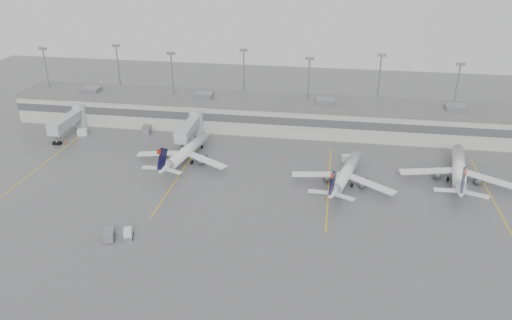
# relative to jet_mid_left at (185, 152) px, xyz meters

# --- Properties ---
(ground) EXTENTS (260.00, 260.00, 0.00)m
(ground) POSITION_rel_jet_mid_left_xyz_m (17.99, -30.60, -2.72)
(ground) COLOR #535355
(ground) RESTS_ON ground
(terminal) EXTENTS (152.00, 17.00, 9.45)m
(terminal) POSITION_rel_jet_mid_left_xyz_m (17.98, 27.38, 1.45)
(terminal) COLOR #A8A8A3
(terminal) RESTS_ON ground
(light_masts) EXTENTS (142.40, 8.00, 20.60)m
(light_masts) POSITION_rel_jet_mid_left_xyz_m (17.99, 33.15, 9.30)
(light_masts) COLOR gray
(light_masts) RESTS_ON ground
(jet_bridge_left) EXTENTS (4.00, 17.20, 7.00)m
(jet_bridge_left) POSITION_rel_jet_mid_left_xyz_m (-37.51, 15.12, 1.15)
(jet_bridge_left) COLOR #9A9C9F
(jet_bridge_left) RESTS_ON ground
(jet_bridge_right) EXTENTS (4.00, 17.20, 7.00)m
(jet_bridge_right) POSITION_rel_jet_mid_left_xyz_m (-2.51, 15.12, 1.15)
(jet_bridge_right) COLOR #9A9C9F
(jet_bridge_right) RESTS_ON ground
(stand_markings) EXTENTS (105.25, 40.00, 0.01)m
(stand_markings) POSITION_rel_jet_mid_left_xyz_m (17.99, -6.60, -2.72)
(stand_markings) COLOR #DDB70D
(stand_markings) RESTS_ON ground
(jet_mid_left) EXTENTS (23.77, 26.87, 8.76)m
(jet_mid_left) POSITION_rel_jet_mid_left_xyz_m (0.00, 0.00, 0.00)
(jet_mid_left) COLOR silver
(jet_mid_left) RESTS_ON ground
(jet_mid_right) EXTENTS (23.14, 26.28, 8.67)m
(jet_mid_right) POSITION_rel_jet_mid_left_xyz_m (38.96, -5.92, -0.03)
(jet_mid_right) COLOR silver
(jet_mid_right) RESTS_ON ground
(jet_far_right) EXTENTS (25.91, 29.28, 9.53)m
(jet_far_right) POSITION_rel_jet_mid_left_xyz_m (64.58, -0.10, 0.24)
(jet_far_right) COLOR silver
(jet_far_right) RESTS_ON ground
(baggage_tug) EXTENTS (2.41, 3.06, 1.73)m
(baggage_tug) POSITION_rel_jet_mid_left_xyz_m (-1.14, -34.06, -2.05)
(baggage_tug) COLOR silver
(baggage_tug) RESTS_ON ground
(baggage_cart) EXTENTS (2.65, 3.52, 2.01)m
(baggage_cart) POSITION_rel_jet_mid_left_xyz_m (-4.34, -35.26, -1.68)
(baggage_cart) COLOR slate
(baggage_cart) RESTS_ON ground
(gse_uld_a) EXTENTS (2.86, 2.18, 1.83)m
(gse_uld_a) POSITION_rel_jet_mid_left_xyz_m (-33.81, 12.74, -1.81)
(gse_uld_a) COLOR silver
(gse_uld_a) RESTS_ON ground
(gse_uld_b) EXTENTS (3.03, 2.53, 1.83)m
(gse_uld_b) POSITION_rel_jet_mid_left_xyz_m (-2.72, 12.13, -1.81)
(gse_uld_b) COLOR silver
(gse_uld_b) RESTS_ON ground
(gse_uld_c) EXTENTS (2.81, 2.28, 1.73)m
(gse_uld_c) POSITION_rel_jet_mid_left_xyz_m (39.55, 6.83, -1.86)
(gse_uld_c) COLOR silver
(gse_uld_c) RESTS_ON ground
(gse_loader) EXTENTS (2.60, 3.60, 2.06)m
(gse_loader) POSITION_rel_jet_mid_left_xyz_m (-16.60, 17.01, -1.69)
(gse_loader) COLOR slate
(gse_loader) RESTS_ON ground
(cone_a) EXTENTS (0.43, 0.43, 0.68)m
(cone_a) POSITION_rel_jet_mid_left_xyz_m (-35.93, 6.65, -2.38)
(cone_a) COLOR #EA3E04
(cone_a) RESTS_ON ground
(cone_b) EXTENTS (0.49, 0.49, 0.77)m
(cone_b) POSITION_rel_jet_mid_left_xyz_m (-5.41, 1.62, -2.34)
(cone_b) COLOR #EA3E04
(cone_b) RESTS_ON ground
(cone_c) EXTENTS (0.40, 0.40, 0.64)m
(cone_c) POSITION_rel_jet_mid_left_xyz_m (24.12, 5.07, -2.40)
(cone_c) COLOR #EA3E04
(cone_c) RESTS_ON ground
(cone_d) EXTENTS (0.45, 0.45, 0.72)m
(cone_d) POSITION_rel_jet_mid_left_xyz_m (64.13, 6.52, -2.36)
(cone_d) COLOR #EA3E04
(cone_d) RESTS_ON ground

